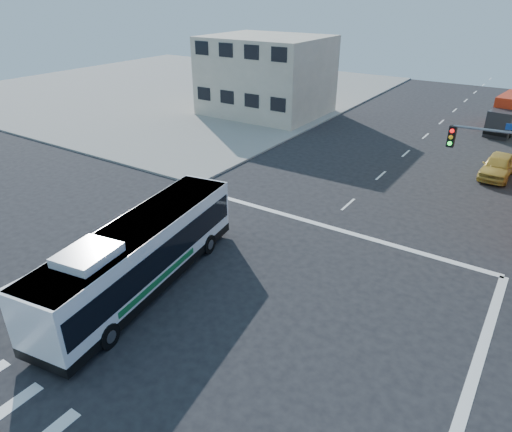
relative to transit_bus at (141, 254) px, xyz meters
The scene contains 6 objects.
ground 4.62m from the transit_bus, ahead, with size 120.00×120.00×0.00m, color black.
sidewalk_nw 47.02m from the transit_bus, 130.87° to the left, with size 50.00×50.00×0.15m, color gray.
building_west 33.15m from the transit_bus, 112.71° to the left, with size 12.06×10.06×8.00m.
transit_bus is the anchor object (origin of this frame).
box_truck 38.98m from the transit_bus, 74.94° to the left, with size 2.95×7.52×3.30m.
parked_car 26.54m from the transit_bus, 64.75° to the left, with size 1.96×4.86×1.66m, color gold.
Camera 1 is at (9.63, -12.19, 12.35)m, focal length 32.00 mm.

